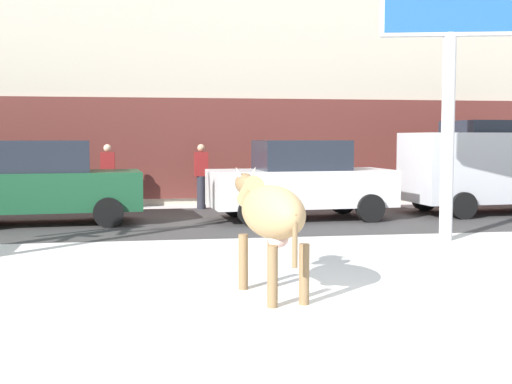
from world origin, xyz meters
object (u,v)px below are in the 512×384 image
Objects in this scene: car_silver_van at (499,164)px; pedestrian_far_left at (201,176)px; billboard at (451,4)px; car_white_sedan at (301,181)px; pedestrian_by_cars at (108,177)px; car_darkgreen_sedan at (43,183)px; cow_tan at (270,214)px.

pedestrian_far_left is at bearing 162.88° from car_silver_van.
billboard is at bearing -128.92° from car_silver_van.
car_silver_van is (3.28, 4.06, -3.07)m from billboard.
pedestrian_by_cars is at bearing 148.94° from car_white_sedan.
pedestrian_far_left is at bearing 35.64° from car_darkgreen_sedan.
car_white_sedan is 5.27m from pedestrian_by_cars.
car_darkgreen_sedan is 5.77m from car_white_sedan.
car_darkgreen_sedan is 1.00× the size of car_white_sedan.
car_silver_van reaches higher than pedestrian_by_cars.
car_silver_van is 7.62m from pedestrian_far_left.
cow_tan is at bearing -132.97° from car_silver_van.
car_silver_van is at bearing -17.12° from pedestrian_far_left.
cow_tan is at bearing -105.97° from car_white_sedan.
car_silver_van is (5.20, 0.47, 0.33)m from car_white_sedan.
car_white_sedan is (2.11, 7.37, -0.09)m from cow_tan.
car_white_sedan is 0.91× the size of car_silver_van.
cow_tan is 6.45m from billboard.
pedestrian_by_cars is at bearing 64.58° from car_darkgreen_sedan.
billboard reaches higher than car_silver_van.
cow_tan is at bearing -76.61° from pedestrian_by_cars.
pedestrian_by_cars reaches higher than cow_tan.
billboard is at bearing 43.20° from cow_tan.
car_white_sedan is at bearing -0.71° from car_darkgreen_sedan.
car_white_sedan is 2.49× the size of pedestrian_far_left.
pedestrian_by_cars is (-9.71, 2.24, -0.36)m from car_silver_van.
billboard is at bearing -25.43° from car_darkgreen_sedan.
billboard is 6.06m from car_silver_van.
billboard is 3.21× the size of pedestrian_far_left.
billboard reaches higher than pedestrian_far_left.
car_darkgreen_sedan is at bearing -115.42° from pedestrian_by_cars.
car_darkgreen_sedan reaches higher than cow_tan.
billboard reaches higher than pedestrian_by_cars.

